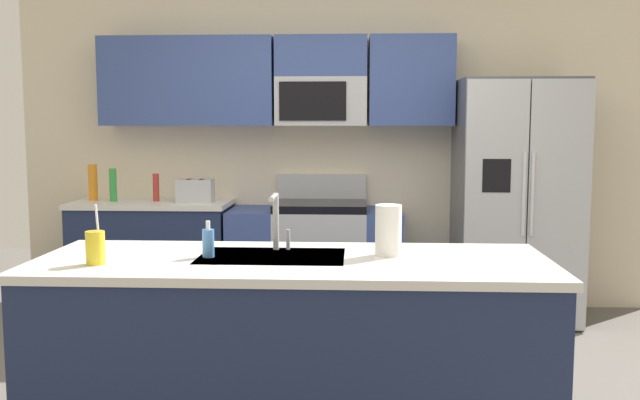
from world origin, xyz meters
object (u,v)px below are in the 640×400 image
(refrigerator, at_px, (516,201))
(pepper_mill, at_px, (156,187))
(paper_towel_roll, at_px, (388,230))
(drink_cup_yellow, at_px, (95,247))
(soap_dispenser, at_px, (208,243))
(sink_faucet, at_px, (276,216))
(range_oven, at_px, (316,259))
(toaster, at_px, (195,191))
(bottle_green, at_px, (113,185))
(bottle_orange, at_px, (93,182))

(refrigerator, bearing_deg, pepper_mill, 178.59)
(paper_towel_roll, bearing_deg, drink_cup_yellow, -168.17)
(refrigerator, relative_size, soap_dispenser, 10.88)
(pepper_mill, distance_m, sink_faucet, 2.42)
(paper_towel_roll, bearing_deg, range_oven, 102.02)
(refrigerator, distance_m, soap_dispenser, 2.92)
(toaster, height_order, soap_dispenser, toaster)
(bottle_green, xyz_separation_m, bottle_orange, (-0.19, 0.06, 0.01))
(refrigerator, height_order, soap_dispenser, refrigerator)
(sink_faucet, bearing_deg, refrigerator, 51.48)
(bottle_orange, bearing_deg, range_oven, -1.07)
(bottle_green, bearing_deg, toaster, -2.01)
(range_oven, height_order, paper_towel_roll, paper_towel_roll)
(paper_towel_roll, bearing_deg, toaster, 123.38)
(soap_dispenser, bearing_deg, drink_cup_yellow, -157.48)
(pepper_mill, bearing_deg, bottle_orange, 176.07)
(range_oven, height_order, drink_cup_yellow, drink_cup_yellow)
(refrigerator, distance_m, bottle_orange, 3.35)
(range_oven, relative_size, drink_cup_yellow, 5.08)
(sink_faucet, bearing_deg, paper_towel_roll, -10.87)
(sink_faucet, relative_size, drink_cup_yellow, 1.05)
(refrigerator, xyz_separation_m, toaster, (-2.49, 0.02, 0.07))
(bottle_green, distance_m, sink_faucet, 2.58)
(sink_faucet, height_order, paper_towel_roll, sink_faucet)
(pepper_mill, height_order, paper_towel_roll, paper_towel_roll)
(refrigerator, relative_size, sink_faucet, 6.56)
(toaster, relative_size, soap_dispenser, 1.65)
(drink_cup_yellow, distance_m, soap_dispenser, 0.50)
(range_oven, relative_size, bottle_orange, 4.70)
(sink_faucet, bearing_deg, pepper_mill, 119.90)
(soap_dispenser, bearing_deg, sink_faucet, 31.80)
(refrigerator, height_order, drink_cup_yellow, refrigerator)
(pepper_mill, xyz_separation_m, paper_towel_roll, (1.75, -2.20, 0.01))
(refrigerator, bearing_deg, bottle_green, 179.22)
(range_oven, xyz_separation_m, bottle_green, (-1.62, -0.03, 0.59))
(soap_dispenser, bearing_deg, bottle_orange, 121.75)
(range_oven, distance_m, pepper_mill, 1.40)
(refrigerator, relative_size, paper_towel_roll, 7.71)
(toaster, relative_size, sink_faucet, 0.99)
(bottle_orange, height_order, paper_towel_roll, bottle_orange)
(paper_towel_roll, bearing_deg, pepper_mill, 128.42)
(toaster, distance_m, bottle_green, 0.67)
(paper_towel_roll, bearing_deg, sink_faucet, 169.13)
(soap_dispenser, bearing_deg, refrigerator, 49.17)
(pepper_mill, bearing_deg, soap_dispenser, -68.29)
(bottle_green, relative_size, soap_dispenser, 1.54)
(pepper_mill, relative_size, sink_faucet, 0.78)
(bottle_orange, bearing_deg, soap_dispenser, -58.25)
(pepper_mill, xyz_separation_m, bottle_green, (-0.34, -0.03, 0.02))
(pepper_mill, distance_m, bottle_green, 0.34)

